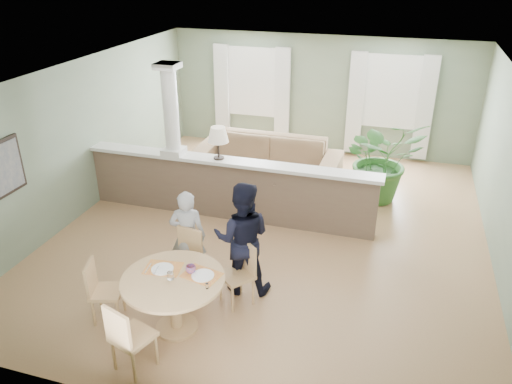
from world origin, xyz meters
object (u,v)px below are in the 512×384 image
(chair_far_man, at_px, (241,270))
(sofa, at_px, (266,160))
(chair_far_boy, at_px, (186,257))
(chair_near, at_px, (127,336))
(houseplant, at_px, (382,159))
(child_person, at_px, (188,236))
(dining_table, at_px, (174,289))
(chair_side, at_px, (101,288))
(man_person, at_px, (242,238))

(chair_far_man, bearing_deg, sofa, 141.38)
(chair_far_boy, height_order, chair_near, chair_near)
(houseplant, relative_size, child_person, 1.16)
(sofa, distance_m, chair_near, 5.58)
(chair_far_man, bearing_deg, child_person, -156.93)
(houseplant, bearing_deg, child_person, -124.99)
(chair_far_boy, bearing_deg, child_person, 115.72)
(houseplant, bearing_deg, chair_far_man, -112.47)
(dining_table, bearing_deg, chair_side, -174.57)
(houseplant, distance_m, child_person, 4.25)
(dining_table, relative_size, chair_far_man, 1.44)
(chair_side, xyz_separation_m, child_person, (0.71, 1.15, 0.23))
(houseplant, bearing_deg, chair_far_boy, -122.69)
(chair_near, relative_size, child_person, 0.66)
(chair_far_boy, relative_size, chair_far_man, 1.03)
(houseplant, distance_m, man_person, 3.85)
(man_person, bearing_deg, chair_near, 57.36)
(sofa, bearing_deg, chair_far_boy, -90.37)
(chair_far_boy, bearing_deg, chair_side, -119.47)
(houseplant, xyz_separation_m, dining_table, (-2.15, -4.53, -0.21))
(dining_table, height_order, chair_side, dining_table)
(chair_far_man, xyz_separation_m, man_person, (-0.06, 0.26, 0.34))
(chair_side, bearing_deg, chair_near, -149.54)
(sofa, relative_size, chair_side, 3.56)
(sofa, bearing_deg, houseplant, -5.26)
(chair_near, relative_size, man_person, 0.56)
(child_person, relative_size, man_person, 0.85)
(chair_near, height_order, child_person, child_person)
(dining_table, bearing_deg, man_person, 62.53)
(houseplant, bearing_deg, chair_near, -113.72)
(chair_far_man, distance_m, chair_near, 1.78)
(child_person, bearing_deg, chair_far_boy, 92.65)
(chair_near, xyz_separation_m, man_person, (0.73, 1.85, 0.32))
(sofa, bearing_deg, child_person, -91.35)
(houseplant, relative_size, chair_far_boy, 1.81)
(dining_table, xyz_separation_m, man_person, (0.54, 1.04, 0.21))
(sofa, bearing_deg, chair_far_man, -78.70)
(houseplant, distance_m, chair_near, 5.85)
(dining_table, xyz_separation_m, chair_near, (-0.19, -0.81, -0.10))
(chair_side, bearing_deg, man_person, -71.18)
(chair_far_man, relative_size, child_person, 0.63)
(sofa, relative_size, dining_table, 2.39)
(chair_far_man, bearing_deg, houseplant, 108.03)
(dining_table, distance_m, chair_far_man, 0.99)
(man_person, bearing_deg, chair_far_man, 92.39)
(houseplant, height_order, child_person, houseplant)
(man_person, bearing_deg, houseplant, -125.77)
(child_person, bearing_deg, chair_far_man, 149.81)
(child_person, bearing_deg, chair_near, 79.88)
(sofa, distance_m, dining_table, 4.77)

